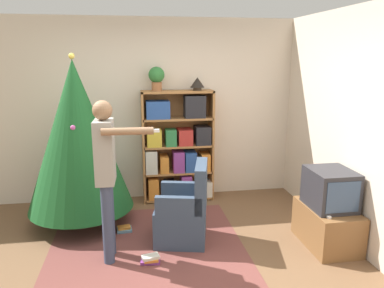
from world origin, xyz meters
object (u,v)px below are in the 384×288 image
(christmas_tree, at_px, (77,137))
(potted_plant, at_px, (157,77))
(armchair, at_px, (185,214))
(bookshelf, at_px, (178,148))
(table_lamp, at_px, (197,83))
(television, at_px, (330,189))
(standing_person, at_px, (106,168))

(christmas_tree, distance_m, potted_plant, 1.37)
(christmas_tree, xyz_separation_m, armchair, (1.21, -0.65, -0.80))
(bookshelf, height_order, table_lamp, table_lamp)
(armchair, bearing_deg, television, 89.91)
(table_lamp, bearing_deg, potted_plant, 180.00)
(christmas_tree, height_order, standing_person, christmas_tree)
(armchair, xyz_separation_m, potted_plant, (-0.20, 1.29, 1.47))
(table_lamp, bearing_deg, standing_person, -127.43)
(potted_plant, bearing_deg, bookshelf, -1.80)
(television, bearing_deg, christmas_tree, 159.88)
(bookshelf, xyz_separation_m, television, (1.47, -1.64, -0.11))
(television, distance_m, armchair, 1.63)
(bookshelf, height_order, christmas_tree, christmas_tree)
(christmas_tree, height_order, table_lamp, christmas_tree)
(television, distance_m, table_lamp, 2.28)
(christmas_tree, relative_size, standing_person, 1.27)
(armchair, bearing_deg, christmas_tree, -105.57)
(standing_person, bearing_deg, potted_plant, 160.45)
(television, xyz_separation_m, christmas_tree, (-2.76, 1.01, 0.46))
(television, bearing_deg, armchair, 167.04)
(bookshelf, xyz_separation_m, table_lamp, (0.29, 0.01, 0.93))
(bookshelf, height_order, armchair, bookshelf)
(bookshelf, distance_m, armchair, 1.36)
(christmas_tree, bearing_deg, television, -20.12)
(standing_person, bearing_deg, christmas_tree, -154.72)
(armchair, distance_m, table_lamp, 1.93)
(armchair, relative_size, table_lamp, 4.60)
(television, xyz_separation_m, armchair, (-1.55, 0.36, -0.34))
(table_lamp, bearing_deg, television, -54.42)
(bookshelf, relative_size, table_lamp, 8.00)
(television, bearing_deg, table_lamp, 125.58)
(television, relative_size, armchair, 0.56)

